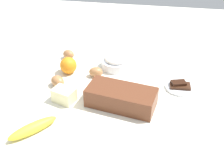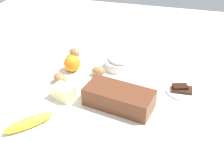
{
  "view_description": "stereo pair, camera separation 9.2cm",
  "coord_description": "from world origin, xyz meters",
  "px_view_note": "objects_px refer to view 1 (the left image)",
  "views": [
    {
      "loc": [
        -0.17,
        0.96,
        0.71
      ],
      "look_at": [
        0.0,
        0.0,
        0.04
      ],
      "focal_mm": 43.29,
      "sensor_mm": 36.0,
      "label": 1
    },
    {
      "loc": [
        -0.26,
        0.94,
        0.71
      ],
      "look_at": [
        0.0,
        0.0,
        0.04
      ],
      "focal_mm": 43.29,
      "sensor_mm": 36.0,
      "label": 2
    }
  ],
  "objects_px": {
    "egg_loose": "(69,54)",
    "butter_block": "(64,95)",
    "loaf_pan": "(121,97)",
    "egg_beside_bowl": "(57,82)",
    "flour_bowl": "(116,62)",
    "chocolate_plate": "(180,87)",
    "orange_fruit": "(68,65)",
    "banana": "(33,128)",
    "egg_near_butter": "(96,72)"
  },
  "relations": [
    {
      "from": "banana",
      "to": "egg_near_butter",
      "type": "xyz_separation_m",
      "value": [
        -0.14,
        -0.41,
        0.0
      ]
    },
    {
      "from": "egg_near_butter",
      "to": "egg_loose",
      "type": "relative_size",
      "value": 1.04
    },
    {
      "from": "flour_bowl",
      "to": "egg_beside_bowl",
      "type": "relative_size",
      "value": 2.04
    },
    {
      "from": "banana",
      "to": "chocolate_plate",
      "type": "distance_m",
      "value": 0.66
    },
    {
      "from": "butter_block",
      "to": "egg_loose",
      "type": "distance_m",
      "value": 0.37
    },
    {
      "from": "flour_bowl",
      "to": "banana",
      "type": "xyz_separation_m",
      "value": [
        0.23,
        0.51,
        -0.01
      ]
    },
    {
      "from": "flour_bowl",
      "to": "egg_beside_bowl",
      "type": "bearing_deg",
      "value": 41.62
    },
    {
      "from": "orange_fruit",
      "to": "egg_near_butter",
      "type": "relative_size",
      "value": 1.24
    },
    {
      "from": "loaf_pan",
      "to": "banana",
      "type": "distance_m",
      "value": 0.36
    },
    {
      "from": "flour_bowl",
      "to": "chocolate_plate",
      "type": "xyz_separation_m",
      "value": [
        -0.31,
        0.13,
        -0.02
      ]
    },
    {
      "from": "flour_bowl",
      "to": "egg_beside_bowl",
      "type": "distance_m",
      "value": 0.31
    },
    {
      "from": "butter_block",
      "to": "egg_loose",
      "type": "height_order",
      "value": "butter_block"
    },
    {
      "from": "butter_block",
      "to": "egg_beside_bowl",
      "type": "xyz_separation_m",
      "value": [
        0.06,
        -0.1,
        -0.0
      ]
    },
    {
      "from": "loaf_pan",
      "to": "egg_near_butter",
      "type": "relative_size",
      "value": 4.54
    },
    {
      "from": "egg_near_butter",
      "to": "chocolate_plate",
      "type": "xyz_separation_m",
      "value": [
        -0.4,
        0.03,
        -0.01
      ]
    },
    {
      "from": "flour_bowl",
      "to": "chocolate_plate",
      "type": "relative_size",
      "value": 1.11
    },
    {
      "from": "loaf_pan",
      "to": "banana",
      "type": "xyz_separation_m",
      "value": [
        0.3,
        0.21,
        -0.02
      ]
    },
    {
      "from": "loaf_pan",
      "to": "flour_bowl",
      "type": "bearing_deg",
      "value": -66.3
    },
    {
      "from": "loaf_pan",
      "to": "butter_block",
      "type": "bearing_deg",
      "value": 13.65
    },
    {
      "from": "loaf_pan",
      "to": "egg_loose",
      "type": "relative_size",
      "value": 4.73
    },
    {
      "from": "egg_loose",
      "to": "butter_block",
      "type": "bearing_deg",
      "value": 104.58
    },
    {
      "from": "egg_loose",
      "to": "egg_near_butter",
      "type": "bearing_deg",
      "value": 140.98
    },
    {
      "from": "loaf_pan",
      "to": "egg_loose",
      "type": "bearing_deg",
      "value": -35.49
    },
    {
      "from": "egg_beside_bowl",
      "to": "flour_bowl",
      "type": "bearing_deg",
      "value": -138.38
    },
    {
      "from": "egg_beside_bowl",
      "to": "egg_loose",
      "type": "xyz_separation_m",
      "value": [
        0.03,
        -0.26,
        -0.0
      ]
    },
    {
      "from": "flour_bowl",
      "to": "banana",
      "type": "height_order",
      "value": "flour_bowl"
    },
    {
      "from": "flour_bowl",
      "to": "butter_block",
      "type": "distance_m",
      "value": 0.35
    },
    {
      "from": "loaf_pan",
      "to": "egg_loose",
      "type": "xyz_separation_m",
      "value": [
        0.33,
        -0.34,
        -0.02
      ]
    },
    {
      "from": "flour_bowl",
      "to": "loaf_pan",
      "type": "bearing_deg",
      "value": 103.25
    },
    {
      "from": "loaf_pan",
      "to": "orange_fruit",
      "type": "bearing_deg",
      "value": -25.18
    },
    {
      "from": "loaf_pan",
      "to": "banana",
      "type": "height_order",
      "value": "loaf_pan"
    },
    {
      "from": "flour_bowl",
      "to": "banana",
      "type": "distance_m",
      "value": 0.55
    },
    {
      "from": "egg_near_butter",
      "to": "butter_block",
      "type": "bearing_deg",
      "value": 66.92
    },
    {
      "from": "butter_block",
      "to": "egg_near_butter",
      "type": "bearing_deg",
      "value": -113.08
    },
    {
      "from": "butter_block",
      "to": "egg_beside_bowl",
      "type": "relative_size",
      "value": 1.27
    },
    {
      "from": "butter_block",
      "to": "chocolate_plate",
      "type": "xyz_separation_m",
      "value": [
        -0.48,
        -0.18,
        -0.02
      ]
    },
    {
      "from": "banana",
      "to": "butter_block",
      "type": "xyz_separation_m",
      "value": [
        -0.06,
        -0.2,
        0.01
      ]
    },
    {
      "from": "loaf_pan",
      "to": "butter_block",
      "type": "height_order",
      "value": "loaf_pan"
    },
    {
      "from": "egg_beside_bowl",
      "to": "egg_near_butter",
      "type": "bearing_deg",
      "value": -144.21
    },
    {
      "from": "butter_block",
      "to": "egg_loose",
      "type": "xyz_separation_m",
      "value": [
        0.09,
        -0.36,
        -0.01
      ]
    },
    {
      "from": "loaf_pan",
      "to": "egg_beside_bowl",
      "type": "height_order",
      "value": "loaf_pan"
    },
    {
      "from": "loaf_pan",
      "to": "egg_near_butter",
      "type": "bearing_deg",
      "value": -42.07
    },
    {
      "from": "loaf_pan",
      "to": "chocolate_plate",
      "type": "bearing_deg",
      "value": -135.93
    },
    {
      "from": "chocolate_plate",
      "to": "egg_beside_bowl",
      "type": "bearing_deg",
      "value": 7.97
    },
    {
      "from": "egg_near_butter",
      "to": "egg_beside_bowl",
      "type": "bearing_deg",
      "value": 35.79
    },
    {
      "from": "orange_fruit",
      "to": "chocolate_plate",
      "type": "xyz_separation_m",
      "value": [
        -0.53,
        0.05,
        -0.03
      ]
    },
    {
      "from": "butter_block",
      "to": "egg_near_butter",
      "type": "height_order",
      "value": "butter_block"
    },
    {
      "from": "banana",
      "to": "egg_near_butter",
      "type": "relative_size",
      "value": 2.89
    },
    {
      "from": "butter_block",
      "to": "egg_beside_bowl",
      "type": "height_order",
      "value": "butter_block"
    },
    {
      "from": "orange_fruit",
      "to": "butter_block",
      "type": "height_order",
      "value": "orange_fruit"
    }
  ]
}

